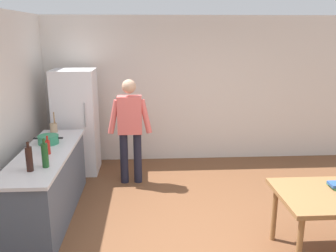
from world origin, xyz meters
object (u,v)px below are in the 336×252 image
Objects in this scene: bottle_wine_green at (45,155)px; refrigerator at (76,122)px; utensil_jar at (54,127)px; bottle_wine_dark at (29,159)px; cooking_pot at (48,140)px; person at (130,125)px; bottle_sauce_red at (48,147)px.

refrigerator is at bearing 91.47° from bottle_wine_green.
refrigerator reaches higher than utensil_jar.
bottle_wine_dark reaches higher than utensil_jar.
bottle_wine_dark is (0.06, -1.01, 0.09)m from cooking_pot.
person is 5.00× the size of bottle_wine_dark.
bottle_wine_dark is (-0.09, -2.24, 0.15)m from refrigerator.
bottle_wine_dark is 1.00× the size of bottle_wine_green.
refrigerator is at bearing 87.77° from bottle_wine_dark.
utensil_jar is 1.52m from bottle_wine_green.
bottle_wine_dark is at bearing -85.25° from utensil_jar.
utensil_jar is at bearing -175.89° from person.
bottle_wine_green is at bearing -78.65° from bottle_sauce_red.
refrigerator is at bearing 83.11° from cooking_pot.
bottle_sauce_red is at bearing -79.97° from utensil_jar.
refrigerator is 5.29× the size of bottle_wine_green.
person is 1.82m from bottle_wine_green.
cooking_pot is 1.67× the size of bottle_sauce_red.
bottle_wine_dark is 0.18m from bottle_wine_green.
person is 7.08× the size of bottle_sauce_red.
bottle_wine_dark is at bearing -86.52° from cooking_pot.
utensil_jar is 0.94× the size of bottle_wine_green.
bottle_wine_green reaches higher than bottle_sauce_red.
utensil_jar is 0.94× the size of bottle_wine_dark.
refrigerator is 1.10m from person.
person reaches higher than cooking_pot.
utensil_jar is (-0.22, -0.64, 0.08)m from refrigerator.
bottle_wine_green is (0.05, -2.13, 0.15)m from refrigerator.
utensil_jar is 1.61m from bottle_wine_dark.
refrigerator is 2.25m from bottle_wine_dark.
cooking_pot is 1.25× the size of utensil_jar.
bottle_wine_green is (0.28, -1.49, 0.07)m from utensil_jar.
utensil_jar is at bearing 100.03° from bottle_sauce_red.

